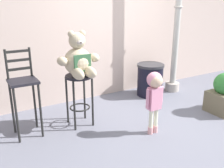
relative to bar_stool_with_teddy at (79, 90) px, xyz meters
name	(u,v)px	position (x,y,z in m)	size (l,w,h in m)	color
ground_plane	(167,128)	(1.09, -0.81, -0.58)	(24.00, 24.00, 0.00)	slate
building_wall	(105,18)	(1.09, 1.13, 0.98)	(7.89, 0.30, 3.11)	beige
bar_stool_with_teddy	(79,90)	(0.00, 0.00, 0.00)	(0.40, 0.40, 0.81)	black
teddy_bear	(79,60)	(0.00, -0.03, 0.47)	(0.64, 0.58, 0.66)	#BCAB8B
child_walking	(155,90)	(0.80, -0.81, 0.10)	(0.29, 0.23, 0.93)	#DD9C9D
trash_bin	(150,80)	(1.77, 0.48, -0.24)	(0.55, 0.55, 0.66)	black
lamppost	(176,34)	(2.38, 0.44, 0.65)	(0.30, 0.30, 3.06)	#B4AAA0
bar_chair_empty	(23,87)	(-0.79, 0.10, 0.14)	(0.38, 0.38, 1.25)	black
planter_with_shrub	(224,94)	(2.34, -0.85, -0.25)	(0.47, 0.47, 0.71)	brown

